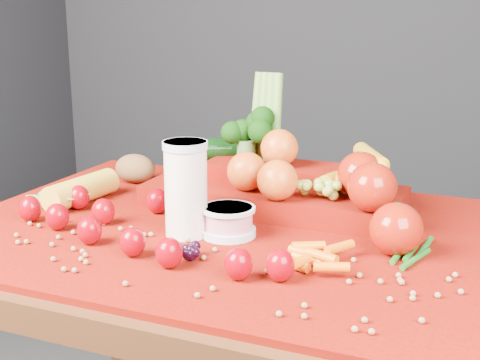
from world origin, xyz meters
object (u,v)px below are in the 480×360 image
at_px(table, 236,280).
at_px(produce_mound, 290,180).
at_px(milk_glass, 186,185).
at_px(yogurt_bowl, 228,220).

distance_m(table, produce_mound, 0.23).
height_order(table, produce_mound, produce_mound).
height_order(table, milk_glass, milk_glass).
distance_m(table, yogurt_bowl, 0.14).
bearing_deg(produce_mound, table, -110.73).
bearing_deg(table, milk_glass, -132.89).
relative_size(table, yogurt_bowl, 11.02).
xyz_separation_m(yogurt_bowl, produce_mound, (0.05, 0.19, 0.03)).
xyz_separation_m(milk_glass, produce_mound, (0.12, 0.22, -0.03)).
relative_size(milk_glass, produce_mound, 0.29).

